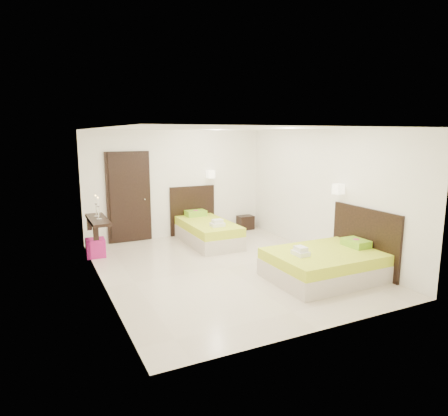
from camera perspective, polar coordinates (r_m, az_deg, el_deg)
name	(u,v)px	position (r m, az deg, el deg)	size (l,w,h in m)	color
floor	(226,268)	(7.68, 0.31, -8.52)	(5.50, 5.50, 0.00)	beige
bed_single	(206,230)	(9.37, -2.53, -3.15)	(1.18, 1.96, 1.62)	beige
bed_double	(327,262)	(7.32, 14.55, -7.54)	(1.90, 1.61, 1.57)	beige
nightstand	(245,222)	(10.70, 2.99, -2.04)	(0.41, 0.36, 0.36)	black
ottoman	(96,248)	(8.72, -17.87, -5.43)	(0.38, 0.38, 0.38)	#AC176B
door	(129,198)	(9.54, -13.44, 1.45)	(1.02, 0.15, 2.14)	black
console_shelf	(97,220)	(8.37, -17.63, -1.64)	(0.35, 1.20, 0.78)	black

